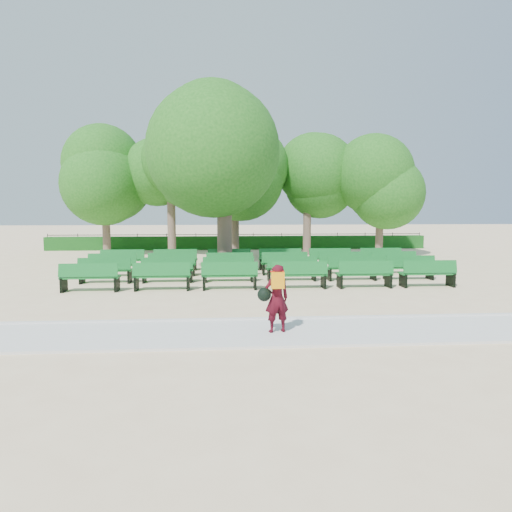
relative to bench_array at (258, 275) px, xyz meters
The scene contains 9 objects.
ground 0.97m from the bench_array, 108.02° to the right, with size 120.00×120.00×0.00m, color beige.
paving 8.33m from the bench_array, 92.06° to the right, with size 30.00×2.20×0.06m, color silver.
curb 7.18m from the bench_array, 92.39° to the right, with size 30.00×0.12×0.10m, color silver.
hedge 13.09m from the bench_array, 91.31° to the left, with size 26.00×0.70×0.90m, color #154F16.
fence 13.48m from the bench_array, 91.27° to the left, with size 26.00×0.10×1.02m, color black, non-canonical shape.
tree_line 9.09m from the bench_array, 91.89° to the left, with size 21.80×6.80×7.04m, color #25671B, non-canonical shape.
bench_array is the anchor object (origin of this frame).
tree_among 5.61m from the bench_array, 124.67° to the left, with size 5.71×5.71×7.78m.
person 8.42m from the bench_array, 91.89° to the right, with size 0.75×0.48×1.53m.
Camera 1 is at (-1.15, -17.41, 2.83)m, focal length 32.00 mm.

